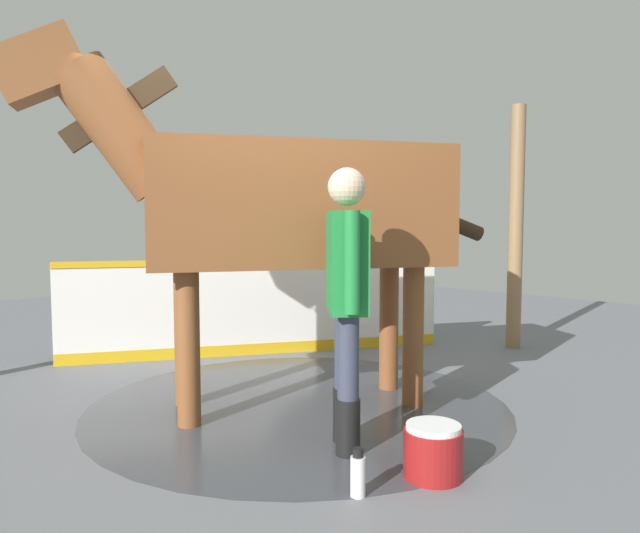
{
  "coord_description": "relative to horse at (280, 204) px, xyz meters",
  "views": [
    {
      "loc": [
        3.36,
        -2.99,
        1.41
      ],
      "look_at": [
        0.57,
        -0.06,
        1.1
      ],
      "focal_mm": 33.41,
      "sensor_mm": 36.0,
      "label": 1
    }
  ],
  "objects": [
    {
      "name": "bottle_shampoo",
      "position": [
        1.38,
        -0.74,
        -1.42
      ],
      "size": [
        0.08,
        0.08,
        0.25
      ],
      "color": "white",
      "rests_on": "ground"
    },
    {
      "name": "barrier_wall",
      "position": [
        -1.5,
        1.07,
        -1.07
      ],
      "size": [
        2.16,
        3.51,
        1.02
      ],
      "color": "white",
      "rests_on": "ground"
    },
    {
      "name": "bottle_spray",
      "position": [
        1.48,
        0.03,
        -1.45
      ],
      "size": [
        0.06,
        0.06,
        0.19
      ],
      "color": "#CC5933",
      "rests_on": "ground"
    },
    {
      "name": "handler",
      "position": [
        0.9,
        -0.28,
        -0.53
      ],
      "size": [
        0.53,
        0.5,
        1.74
      ],
      "rotation": [
        0.0,
        0.0,
        0.82
      ],
      "color": "black",
      "rests_on": "ground"
    },
    {
      "name": "wash_bucket",
      "position": [
        1.53,
        -0.28,
        -1.39
      ],
      "size": [
        0.33,
        0.33,
        0.3
      ],
      "color": "maroon",
      "rests_on": "ground"
    },
    {
      "name": "wet_patch",
      "position": [
        0.07,
        0.12,
        -1.54
      ],
      "size": [
        3.19,
        3.19,
        0.0
      ],
      "primitive_type": "cylinder",
      "color": "#42444C",
      "rests_on": "ground"
    },
    {
      "name": "roof_post_far",
      "position": [
        0.31,
        3.24,
        -0.2
      ],
      "size": [
        0.16,
        0.16,
        2.68
      ],
      "primitive_type": "cylinder",
      "color": "olive",
      "rests_on": "ground"
    },
    {
      "name": "horse",
      "position": [
        0.0,
        0.0,
        0.0
      ],
      "size": [
        2.14,
        3.21,
        2.71
      ],
      "rotation": [
        0.0,
        0.0,
        -2.11
      ],
      "color": "brown",
      "rests_on": "ground"
    },
    {
      "name": "ground_plane",
      "position": [
        -0.08,
        -0.03,
        -1.55
      ],
      "size": [
        16.0,
        16.0,
        0.02
      ],
      "primitive_type": "cube",
      "color": "slate"
    }
  ]
}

